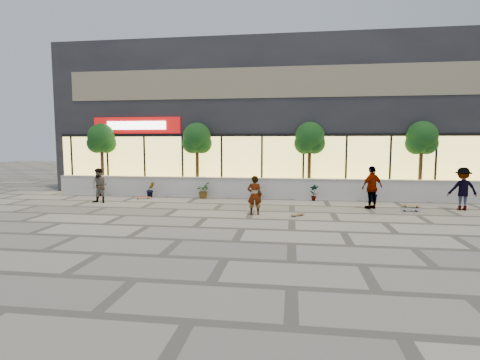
# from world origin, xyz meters

# --- Properties ---
(ground) EXTENTS (80.00, 80.00, 0.00)m
(ground) POSITION_xyz_m (0.00, 0.00, 0.00)
(ground) COLOR #9F9A8A
(ground) RESTS_ON ground
(planter_wall) EXTENTS (22.00, 0.42, 1.04)m
(planter_wall) POSITION_xyz_m (0.00, 7.00, 0.52)
(planter_wall) COLOR silver
(planter_wall) RESTS_ON ground
(retail_building) EXTENTS (24.00, 9.17, 8.50)m
(retail_building) POSITION_xyz_m (-0.00, 12.49, 4.25)
(retail_building) COLOR black
(retail_building) RESTS_ON ground
(shrub_a) EXTENTS (0.43, 0.29, 0.81)m
(shrub_a) POSITION_xyz_m (-8.50, 6.45, 0.41)
(shrub_a) COLOR #133D15
(shrub_a) RESTS_ON ground
(shrub_b) EXTENTS (0.57, 0.57, 0.81)m
(shrub_b) POSITION_xyz_m (-5.70, 6.45, 0.41)
(shrub_b) COLOR #133D15
(shrub_b) RESTS_ON ground
(shrub_c) EXTENTS (0.68, 0.77, 0.81)m
(shrub_c) POSITION_xyz_m (-2.90, 6.45, 0.41)
(shrub_c) COLOR #133D15
(shrub_c) RESTS_ON ground
(shrub_d) EXTENTS (0.64, 0.64, 0.81)m
(shrub_d) POSITION_xyz_m (-0.10, 6.45, 0.41)
(shrub_d) COLOR #133D15
(shrub_d) RESTS_ON ground
(shrub_e) EXTENTS (0.46, 0.35, 0.81)m
(shrub_e) POSITION_xyz_m (2.70, 6.45, 0.41)
(shrub_e) COLOR #133D15
(shrub_e) RESTS_ON ground
(shrub_f) EXTENTS (0.55, 0.57, 0.81)m
(shrub_f) POSITION_xyz_m (5.50, 6.45, 0.41)
(shrub_f) COLOR #133D15
(shrub_f) RESTS_ON ground
(tree_west) EXTENTS (1.60, 1.50, 3.92)m
(tree_west) POSITION_xyz_m (-9.00, 7.70, 2.99)
(tree_west) COLOR #402617
(tree_west) RESTS_ON ground
(tree_midwest) EXTENTS (1.60, 1.50, 3.92)m
(tree_midwest) POSITION_xyz_m (-3.50, 7.70, 2.99)
(tree_midwest) COLOR #402617
(tree_midwest) RESTS_ON ground
(tree_mideast) EXTENTS (1.60, 1.50, 3.92)m
(tree_mideast) POSITION_xyz_m (2.50, 7.70, 2.99)
(tree_mideast) COLOR #402617
(tree_mideast) RESTS_ON ground
(tree_east) EXTENTS (1.60, 1.50, 3.92)m
(tree_east) POSITION_xyz_m (8.00, 7.70, 2.99)
(tree_east) COLOR #402617
(tree_east) RESTS_ON ground
(skater_center) EXTENTS (0.61, 0.43, 1.56)m
(skater_center) POSITION_xyz_m (0.15, 2.50, 0.78)
(skater_center) COLOR white
(skater_center) RESTS_ON ground
(skater_left) EXTENTS (0.86, 0.71, 1.65)m
(skater_left) POSITION_xyz_m (-7.39, 4.35, 0.82)
(skater_left) COLOR tan
(skater_left) RESTS_ON ground
(skater_right_near) EXTENTS (1.16, 0.95, 1.85)m
(skater_right_near) POSITION_xyz_m (5.04, 4.51, 0.93)
(skater_right_near) COLOR white
(skater_right_near) RESTS_ON ground
(skater_right_far) EXTENTS (1.18, 0.69, 1.81)m
(skater_right_far) POSITION_xyz_m (8.76, 4.71, 0.91)
(skater_right_far) COLOR maroon
(skater_right_far) RESTS_ON ground
(skateboard_center) EXTENTS (0.61, 0.62, 0.08)m
(skateboard_center) POSITION_xyz_m (1.84, 2.43, 0.07)
(skateboard_center) COLOR brown
(skateboard_center) RESTS_ON ground
(skateboard_left) EXTENTS (0.82, 0.51, 0.10)m
(skateboard_left) POSITION_xyz_m (-5.86, 5.80, 0.08)
(skateboard_left) COLOR #D35127
(skateboard_left) RESTS_ON ground
(skateboard_right_near) EXTENTS (0.79, 0.29, 0.09)m
(skateboard_right_near) POSITION_xyz_m (6.85, 5.10, 0.08)
(skateboard_right_near) COLOR brown
(skateboard_right_near) RESTS_ON ground
(skateboard_right_far) EXTENTS (0.76, 0.22, 0.09)m
(skateboard_right_far) POSITION_xyz_m (6.50, 4.04, 0.08)
(skateboard_right_far) COLOR #4A4987
(skateboard_right_far) RESTS_ON ground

